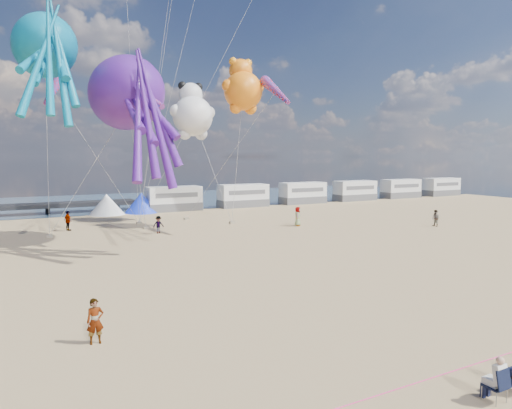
# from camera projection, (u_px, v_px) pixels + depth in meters

# --- Properties ---
(ground) EXTENTS (120.00, 120.00, 0.00)m
(ground) POSITION_uv_depth(u_px,v_px,m) (338.00, 323.00, 18.30)
(ground) COLOR tan
(ground) RESTS_ON ground
(water) EXTENTS (120.00, 120.00, 0.00)m
(water) POSITION_uv_depth(u_px,v_px,m) (103.00, 202.00, 66.63)
(water) COLOR #31495F
(water) RESTS_ON ground
(motorhome_0) EXTENTS (6.60, 2.50, 3.00)m
(motorhome_0) POSITION_uv_depth(u_px,v_px,m) (174.00, 199.00, 56.09)
(motorhome_0) COLOR silver
(motorhome_0) RESTS_ON ground
(motorhome_1) EXTENTS (6.60, 2.50, 3.00)m
(motorhome_1) POSITION_uv_depth(u_px,v_px,m) (243.00, 196.00, 60.51)
(motorhome_1) COLOR silver
(motorhome_1) RESTS_ON ground
(motorhome_2) EXTENTS (6.60, 2.50, 3.00)m
(motorhome_2) POSITION_uv_depth(u_px,v_px,m) (303.00, 193.00, 64.94)
(motorhome_2) COLOR silver
(motorhome_2) RESTS_ON ground
(motorhome_3) EXTENTS (6.60, 2.50, 3.00)m
(motorhome_3) POSITION_uv_depth(u_px,v_px,m) (355.00, 191.00, 69.36)
(motorhome_3) COLOR silver
(motorhome_3) RESTS_ON ground
(motorhome_4) EXTENTS (6.60, 2.50, 3.00)m
(motorhome_4) POSITION_uv_depth(u_px,v_px,m) (401.00, 189.00, 73.79)
(motorhome_4) COLOR silver
(motorhome_4) RESTS_ON ground
(motorhome_5) EXTENTS (6.60, 2.50, 3.00)m
(motorhome_5) POSITION_uv_depth(u_px,v_px,m) (441.00, 187.00, 78.21)
(motorhome_5) COLOR silver
(motorhome_5) RESTS_ON ground
(tent_white) EXTENTS (4.00, 4.00, 2.40)m
(tent_white) POSITION_uv_depth(u_px,v_px,m) (107.00, 204.00, 52.39)
(tent_white) COLOR white
(tent_white) RESTS_ON ground
(tent_blue) EXTENTS (4.00, 4.00, 2.40)m
(tent_blue) POSITION_uv_depth(u_px,v_px,m) (142.00, 203.00, 54.26)
(tent_blue) COLOR #1933CC
(tent_blue) RESTS_ON ground
(rope_line) EXTENTS (34.00, 0.03, 0.03)m
(rope_line) POSITION_uv_depth(u_px,v_px,m) (441.00, 375.00, 13.91)
(rope_line) COLOR #F2338C
(rope_line) RESTS_ON ground
(standing_person) EXTENTS (0.60, 0.39, 1.64)m
(standing_person) POSITION_uv_depth(u_px,v_px,m) (95.00, 321.00, 16.22)
(standing_person) COLOR tan
(standing_person) RESTS_ON ground
(beachgoer_0) EXTENTS (0.77, 0.80, 1.85)m
(beachgoer_0) POSITION_uv_depth(u_px,v_px,m) (298.00, 216.00, 43.87)
(beachgoer_0) COLOR #7F6659
(beachgoer_0) RESTS_ON ground
(beachgoer_1) EXTENTS (0.52, 0.78, 1.58)m
(beachgoer_1) POSITION_uv_depth(u_px,v_px,m) (436.00, 218.00, 43.53)
(beachgoer_1) COLOR #7F6659
(beachgoer_1) RESTS_ON ground
(beachgoer_2) EXTENTS (0.80, 0.65, 1.52)m
(beachgoer_2) POSITION_uv_depth(u_px,v_px,m) (158.00, 225.00, 39.63)
(beachgoer_2) COLOR #7F6659
(beachgoer_2) RESTS_ON ground
(beachgoer_3) EXTENTS (1.12, 1.35, 1.81)m
(beachgoer_3) POSITION_uv_depth(u_px,v_px,m) (68.00, 221.00, 41.00)
(beachgoer_3) COLOR #7F6659
(beachgoer_3) RESTS_ON ground
(sandbag_a) EXTENTS (0.50, 0.35, 0.22)m
(sandbag_a) POSITION_uv_depth(u_px,v_px,m) (50.00, 236.00, 37.69)
(sandbag_a) COLOR gray
(sandbag_a) RESTS_ON ground
(sandbag_b) EXTENTS (0.50, 0.35, 0.22)m
(sandbag_b) POSITION_uv_depth(u_px,v_px,m) (146.00, 228.00, 42.10)
(sandbag_b) COLOR gray
(sandbag_b) RESTS_ON ground
(sandbag_c) EXTENTS (0.50, 0.35, 0.22)m
(sandbag_c) POSITION_uv_depth(u_px,v_px,m) (232.00, 222.00, 45.49)
(sandbag_c) COLOR gray
(sandbag_c) RESTS_ON ground
(sandbag_d) EXTENTS (0.50, 0.35, 0.22)m
(sandbag_d) POSITION_uv_depth(u_px,v_px,m) (186.00, 219.00, 48.37)
(sandbag_d) COLOR gray
(sandbag_d) RESTS_ON ground
(sandbag_e) EXTENTS (0.50, 0.35, 0.22)m
(sandbag_e) POSITION_uv_depth(u_px,v_px,m) (139.00, 223.00, 45.20)
(sandbag_e) COLOR gray
(sandbag_e) RESTS_ON ground
(kite_octopus_teal) EXTENTS (5.61, 10.25, 11.12)m
(kite_octopus_teal) POSITION_uv_depth(u_px,v_px,m) (45.00, 46.00, 34.21)
(kite_octopus_teal) COLOR #077194
(kite_octopus_purple) EXTENTS (8.41, 11.61, 12.20)m
(kite_octopus_purple) POSITION_uv_depth(u_px,v_px,m) (126.00, 93.00, 34.84)
(kite_octopus_purple) COLOR #4D1985
(kite_panda) EXTENTS (4.97, 4.69, 6.91)m
(kite_panda) POSITION_uv_depth(u_px,v_px,m) (193.00, 116.00, 45.97)
(kite_panda) COLOR silver
(kite_teddy_orange) EXTENTS (4.99, 4.80, 6.03)m
(kite_teddy_orange) POSITION_uv_depth(u_px,v_px,m) (243.00, 91.00, 41.46)
(kite_teddy_orange) COLOR orange
(windsock_left) EXTENTS (2.80, 8.04, 7.99)m
(windsock_left) POSITION_uv_depth(u_px,v_px,m) (138.00, 92.00, 34.42)
(windsock_left) COLOR red
(windsock_mid) EXTENTS (1.86, 5.99, 5.91)m
(windsock_mid) POSITION_uv_depth(u_px,v_px,m) (276.00, 91.00, 39.00)
(windsock_mid) COLOR red
(windsock_right) EXTENTS (2.53, 5.61, 5.60)m
(windsock_right) POSITION_uv_depth(u_px,v_px,m) (53.00, 91.00, 37.44)
(windsock_right) COLOR red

